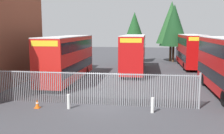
{
  "coord_description": "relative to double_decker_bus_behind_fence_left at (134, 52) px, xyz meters",
  "views": [
    {
      "loc": [
        2.9,
        -16.13,
        5.0
      ],
      "look_at": [
        0.0,
        4.0,
        2.0
      ],
      "focal_mm": 40.18,
      "sensor_mm": 36.0,
      "label": 1
    }
  ],
  "objects": [
    {
      "name": "ground_plane",
      "position": [
        -1.22,
        -5.8,
        -2.42
      ],
      "size": [
        100.0,
        100.0,
        0.0
      ],
      "primitive_type": "plane",
      "color": "#3D3D42"
    },
    {
      "name": "palisade_fence",
      "position": [
        -2.39,
        -13.8,
        -1.24
      ],
      "size": [
        14.89,
        0.14,
        2.35
      ],
      "color": "gray",
      "rests_on": "ground"
    },
    {
      "name": "double_decker_bus_behind_fence_left",
      "position": [
        0.0,
        0.0,
        0.0
      ],
      "size": [
        2.54,
        10.81,
        4.42
      ],
      "color": "red",
      "rests_on": "ground"
    },
    {
      "name": "double_decker_bus_behind_fence_right",
      "position": [
        -6.11,
        -6.45,
        0.0
      ],
      "size": [
        2.54,
        10.81,
        4.42
      ],
      "color": "red",
      "rests_on": "ground"
    },
    {
      "name": "double_decker_bus_far_back",
      "position": [
        7.37,
        5.5,
        0.0
      ],
      "size": [
        2.54,
        10.81,
        4.42
      ],
      "color": "#B70C0C",
      "rests_on": "ground"
    },
    {
      "name": "bollard_near_left",
      "position": [
        -3.29,
        -14.96,
        -1.95
      ],
      "size": [
        0.2,
        0.2,
        0.95
      ],
      "primitive_type": "cylinder",
      "color": "silver",
      "rests_on": "ground"
    },
    {
      "name": "bollard_center_front",
      "position": [
        2.02,
        -15.0,
        -1.95
      ],
      "size": [
        0.2,
        0.2,
        0.95
      ],
      "primitive_type": "cylinder",
      "color": "silver",
      "rests_on": "ground"
    },
    {
      "name": "traffic_cone_by_gate",
      "position": [
        -5.34,
        -15.11,
        -2.13
      ],
      "size": [
        0.34,
        0.34,
        0.59
      ],
      "color": "orange",
      "rests_on": "ground"
    },
    {
      "name": "tree_tall_back",
      "position": [
        5.27,
        11.38,
        3.79
      ],
      "size": [
        4.65,
        4.65,
        9.55
      ],
      "color": "#4C3823",
      "rests_on": "ground"
    },
    {
      "name": "tree_short_side",
      "position": [
        5.63,
        10.63,
        3.32
      ],
      "size": [
        4.47,
        4.47,
        8.95
      ],
      "color": "#4C3823",
      "rests_on": "ground"
    },
    {
      "name": "tree_mid_row",
      "position": [
        -0.47,
        9.26,
        2.81
      ],
      "size": [
        3.51,
        3.51,
        7.76
      ],
      "color": "#4C3823",
      "rests_on": "ground"
    }
  ]
}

